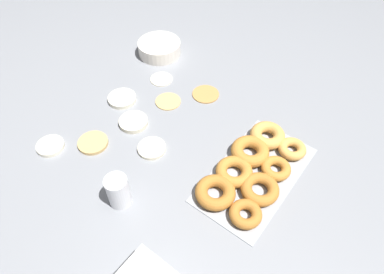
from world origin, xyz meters
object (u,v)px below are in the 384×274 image
Objects in this scene: pancake_4 at (122,99)px; pancake_5 at (50,146)px; pancake_1 at (161,79)px; pancake_7 at (206,94)px; pancake_3 at (133,122)px; pancake_6 at (152,148)px; pancake_0 at (168,101)px; pancake_2 at (93,143)px; donut_tray at (252,169)px; batter_bowl at (159,48)px; paper_cup at (118,191)px.

pancake_4 is 0.29m from pancake_5.
pancake_7 is at bearing -79.46° from pancake_1.
pancake_6 is at bearing -110.56° from pancake_3.
pancake_0 is at bearing 26.72° from pancake_6.
pancake_2 is 1.12× the size of pancake_5.
donut_tray is 0.66m from batter_bowl.
paper_cup is at bearing -113.04° from pancake_2.
donut_tray is 3.96× the size of paper_cup.
pancake_6 reaches higher than pancake_7.
pancake_1 is 0.94× the size of pancake_6.
batter_bowl is (0.35, 0.19, 0.02)m from pancake_3.
pancake_3 is 0.40m from batter_bowl.
pancake_2 is 0.19m from pancake_6.
pancake_7 is 0.25× the size of donut_tray.
donut_tray reaches higher than pancake_5.
pancake_4 is 1.02× the size of pancake_7.
pancake_2 is at bearing 66.96° from paper_cup.
pancake_2 is at bearing -46.57° from pancake_5.
pancake_7 is at bearing 57.65° from donut_tray.
pancake_1 is at bearing 28.56° from paper_cup.
pancake_2 and pancake_6 have the same top height.
paper_cup reaches higher than pancake_6.
pancake_1 is 0.84× the size of pancake_4.
pancake_2 is at bearing 164.23° from pancake_3.
pancake_1 is at bearing 100.54° from pancake_7.
donut_tray is at bearing -89.07° from pancake_4.
pancake_6 is (-0.27, -0.19, 0.00)m from pancake_1.
paper_cup is (-0.38, -0.15, 0.04)m from pancake_0.
pancake_3 is 0.97× the size of pancake_4.
pancake_1 is 0.21× the size of donut_tray.
pancake_6 is 0.52× the size of batter_bowl.
pancake_0 is at bearing 143.29° from pancake_7.
pancake_7 is 0.31m from batter_bowl.
pancake_4 reaches higher than pancake_1.
pancake_7 is at bearing -25.98° from pancake_5.
pancake_0 is 0.29m from batter_bowl.
pancake_6 is 0.20m from paper_cup.
donut_tray is 2.30× the size of batter_bowl.
pancake_4 is at bearing 168.09° from pancake_1.
donut_tray is at bearing -69.02° from pancake_6.
pancake_1 is 0.17m from batter_bowl.
pancake_0 is 0.16m from pancake_4.
pancake_5 is at bearing 89.67° from paper_cup.
pancake_6 is at bearing -59.20° from pancake_2.
pancake_0 is 1.06× the size of pancake_5.
pancake_5 is (-0.29, 0.02, -0.00)m from pancake_4.
pancake_3 is 0.24× the size of donut_tray.
pancake_2 is 1.07× the size of pancake_6.
pancake_2 is at bearing 120.80° from pancake_6.
pancake_5 is (-0.23, 0.13, -0.00)m from pancake_3.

